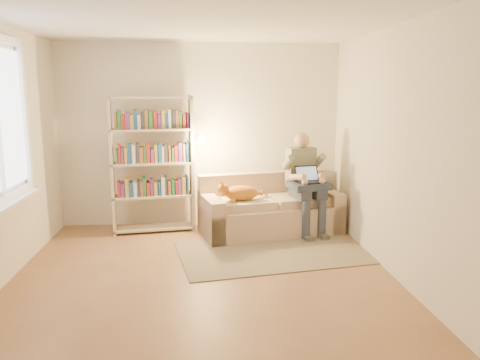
{
  "coord_description": "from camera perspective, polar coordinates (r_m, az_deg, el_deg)",
  "views": [
    {
      "loc": [
        -0.03,
        -4.52,
        1.92
      ],
      "look_at": [
        0.46,
        1.0,
        0.87
      ],
      "focal_mm": 35.0,
      "sensor_mm": 36.0,
      "label": 1
    }
  ],
  "objects": [
    {
      "name": "floor",
      "position": [
        4.91,
        -4.46,
        -12.35
      ],
      "size": [
        4.5,
        4.5,
        0.0
      ],
      "primitive_type": "plane",
      "color": "brown",
      "rests_on": "ground"
    },
    {
      "name": "ceiling",
      "position": [
        4.57,
        -4.96,
        19.24
      ],
      "size": [
        4.0,
        4.5,
        0.02
      ],
      "primitive_type": "cube",
      "color": "white",
      "rests_on": "wall_back"
    },
    {
      "name": "wall_right",
      "position": [
        4.99,
        18.97,
        2.99
      ],
      "size": [
        0.02,
        4.5,
        2.6
      ],
      "primitive_type": "cube",
      "color": "silver",
      "rests_on": "floor"
    },
    {
      "name": "wall_back",
      "position": [
        6.79,
        -4.85,
        5.44
      ],
      "size": [
        4.0,
        0.02,
        2.6
      ],
      "primitive_type": "cube",
      "color": "silver",
      "rests_on": "floor"
    },
    {
      "name": "wall_front",
      "position": [
        2.35,
        -4.26,
        -4.6
      ],
      "size": [
        4.0,
        0.02,
        2.6
      ],
      "primitive_type": "cube",
      "color": "silver",
      "rests_on": "floor"
    },
    {
      "name": "window",
      "position": [
        5.12,
        -27.12,
        3.43
      ],
      "size": [
        0.12,
        1.52,
        1.69
      ],
      "color": "white",
      "rests_on": "wall_left"
    },
    {
      "name": "sofa",
      "position": [
        6.5,
        3.61,
        -3.85
      ],
      "size": [
        2.01,
        1.21,
        0.8
      ],
      "rotation": [
        0.0,
        0.0,
        0.21
      ],
      "color": "#C9AB8E",
      "rests_on": "floor"
    },
    {
      "name": "person",
      "position": [
        6.43,
        7.87,
        0.3
      ],
      "size": [
        0.49,
        0.67,
        1.37
      ],
      "rotation": [
        0.0,
        0.0,
        0.21
      ],
      "color": "gray",
      "rests_on": "sofa"
    },
    {
      "name": "cat",
      "position": [
        6.17,
        0.06,
        -1.52
      ],
      "size": [
        0.65,
        0.33,
        0.25
      ],
      "rotation": [
        0.0,
        0.0,
        0.21
      ],
      "color": "orange",
      "rests_on": "sofa"
    },
    {
      "name": "blanket",
      "position": [
        6.32,
        8.17,
        -0.65
      ],
      "size": [
        0.58,
        0.51,
        0.09
      ],
      "primitive_type": "cube",
      "rotation": [
        0.0,
        0.0,
        0.21
      ],
      "color": "#242C3F",
      "rests_on": "person"
    },
    {
      "name": "laptop",
      "position": [
        6.32,
        8.15,
        0.23
      ],
      "size": [
        0.37,
        0.34,
        0.27
      ],
      "rotation": [
        0.0,
        0.0,
        0.21
      ],
      "color": "black",
      "rests_on": "blanket"
    },
    {
      "name": "bookshelf",
      "position": [
        6.47,
        -10.6,
        2.67
      ],
      "size": [
        1.27,
        0.43,
        1.87
      ],
      "rotation": [
        0.0,
        0.0,
        0.13
      ],
      "color": "beige",
      "rests_on": "floor"
    },
    {
      "name": "rug",
      "position": [
        5.73,
        4.08,
        -8.81
      ],
      "size": [
        2.42,
        1.67,
        0.01
      ],
      "primitive_type": "cube",
      "rotation": [
        0.0,
        0.0,
        0.17
      ],
      "color": "#7D715B",
      "rests_on": "floor"
    }
  ]
}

